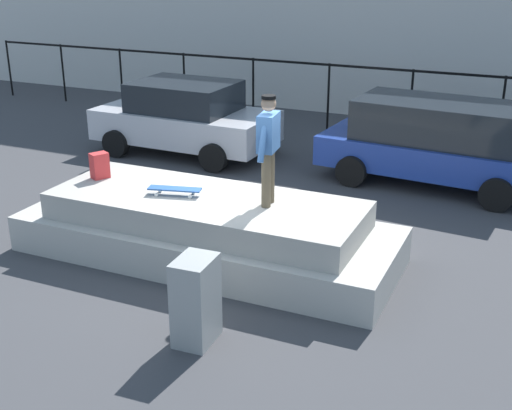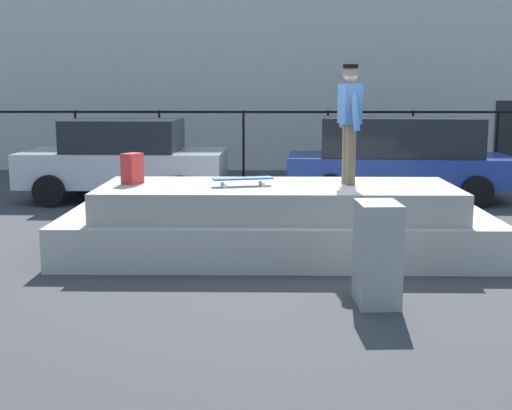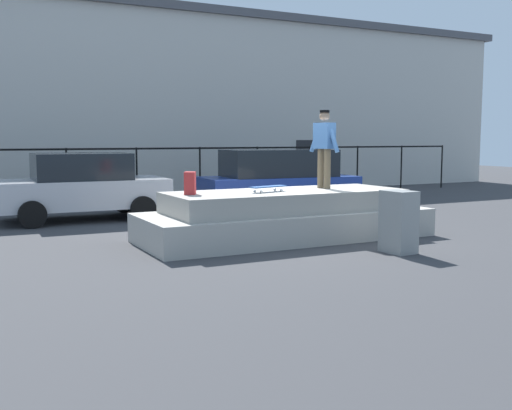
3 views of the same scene
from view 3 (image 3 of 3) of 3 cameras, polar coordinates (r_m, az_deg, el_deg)
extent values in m
plane|color=#38383A|center=(12.88, 3.61, -2.93)|extent=(60.00, 60.00, 0.00)
cube|color=#ADA89E|center=(12.48, 2.85, -1.88)|extent=(6.03, 2.26, 0.58)
cube|color=#A09B91|center=(12.41, 2.86, 0.40)|extent=(4.95, 1.85, 0.42)
cylinder|color=brown|center=(12.91, 6.76, 3.42)|extent=(0.14, 0.14, 0.85)
cylinder|color=brown|center=(13.08, 6.13, 3.46)|extent=(0.14, 0.14, 0.85)
cube|color=#33598C|center=(12.98, 6.48, 6.52)|extent=(0.30, 0.50, 0.55)
cylinder|color=#33598C|center=(12.76, 7.32, 6.27)|extent=(0.13, 0.35, 0.60)
cylinder|color=#33598C|center=(13.19, 5.66, 6.29)|extent=(0.13, 0.35, 0.60)
sphere|color=tan|center=(12.99, 6.51, 8.36)|extent=(0.22, 0.22, 0.22)
cylinder|color=black|center=(12.99, 6.51, 8.80)|extent=(0.23, 0.23, 0.05)
cube|color=#264C8C|center=(12.05, 1.15, 1.74)|extent=(0.86, 0.40, 0.02)
cylinder|color=silver|center=(12.17, 2.42, 1.41)|extent=(0.06, 0.04, 0.06)
cylinder|color=silver|center=(12.31, 1.77, 1.47)|extent=(0.06, 0.04, 0.06)
cylinder|color=silver|center=(11.80, 0.50, 1.26)|extent=(0.06, 0.04, 0.06)
cylinder|color=silver|center=(11.95, -0.14, 1.32)|extent=(0.06, 0.04, 0.06)
cube|color=red|center=(11.59, -6.26, 2.07)|extent=(0.31, 0.34, 0.43)
cube|color=#B7B7BC|center=(15.95, -16.13, 1.07)|extent=(4.25, 2.10, 0.71)
cube|color=black|center=(15.90, -16.21, 3.54)|extent=(2.35, 1.81, 0.66)
cylinder|color=black|center=(16.83, -21.05, -0.06)|extent=(0.65, 0.24, 0.64)
cylinder|color=black|center=(14.82, -20.40, -0.85)|extent=(0.65, 0.24, 0.64)
cylinder|color=black|center=(17.23, -12.39, 0.35)|extent=(0.65, 0.24, 0.64)
cylinder|color=black|center=(15.27, -10.63, -0.36)|extent=(0.65, 0.24, 0.64)
cube|color=navy|center=(18.10, 2.15, 1.75)|extent=(4.79, 2.32, 0.61)
cube|color=black|center=(18.06, 2.16, 3.99)|extent=(3.38, 1.97, 0.80)
cylinder|color=black|center=(18.51, -3.18, 0.90)|extent=(0.66, 0.27, 0.64)
cylinder|color=black|center=(16.67, -0.97, 0.30)|extent=(0.66, 0.27, 0.64)
cylinder|color=black|center=(19.64, 4.79, 1.19)|extent=(0.66, 0.27, 0.64)
cylinder|color=black|center=(17.91, 7.65, 0.67)|extent=(0.66, 0.27, 0.64)
cube|color=gray|center=(11.21, 13.34, -1.55)|extent=(0.47, 0.62, 1.13)
cylinder|color=black|center=(19.30, -17.45, 2.53)|extent=(0.06, 0.06, 1.78)
cylinder|color=black|center=(19.78, -11.20, 2.79)|extent=(0.06, 0.06, 1.78)
cylinder|color=black|center=(20.49, -5.32, 3.00)|extent=(0.06, 0.06, 1.78)
cylinder|color=black|center=(21.39, 0.12, 3.16)|extent=(0.06, 0.06, 1.78)
cylinder|color=black|center=(22.47, 5.08, 3.29)|extent=(0.06, 0.06, 1.78)
cylinder|color=black|center=(23.70, 9.56, 3.39)|extent=(0.06, 0.06, 1.78)
cylinder|color=black|center=(25.07, 13.57, 3.45)|extent=(0.06, 0.06, 1.78)
cylinder|color=black|center=(26.54, 17.16, 3.50)|extent=(0.06, 0.06, 1.78)
cube|color=black|center=(20.08, -8.25, 5.32)|extent=(24.00, 0.04, 0.06)
cube|color=beige|center=(25.11, -12.22, 9.01)|extent=(32.55, 6.65, 6.61)
cube|color=#4C4C51|center=(25.51, -12.41, 16.78)|extent=(33.20, 6.98, 0.30)
cube|color=#262628|center=(24.63, 4.82, 3.82)|extent=(1.00, 0.06, 2.00)
camera|label=1|loc=(11.41, 53.88, 17.03)|focal=47.62mm
camera|label=2|loc=(6.14, 52.29, 6.36)|focal=48.17mm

